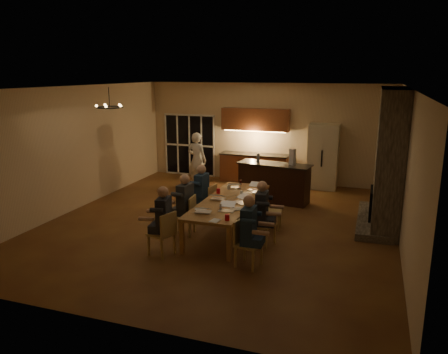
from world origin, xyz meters
TOP-DOWN VIEW (x-y plane):
  - floor at (0.00, 0.00)m, footprint 9.00×9.00m
  - back_wall at (0.00, 4.52)m, footprint 8.00×0.04m
  - left_wall at (-4.02, 0.00)m, footprint 0.04×9.00m
  - right_wall at (4.02, 0.00)m, footprint 0.04×9.00m
  - ceiling at (0.00, 0.00)m, footprint 8.00×9.00m
  - french_doors at (-2.70, 4.47)m, footprint 1.86×0.08m
  - fireplace at (3.70, 1.20)m, footprint 0.58×2.50m
  - kitchenette at (-0.30, 4.20)m, footprint 2.24×0.68m
  - refrigerator at (1.90, 4.15)m, footprint 0.90×0.68m
  - dining_table at (0.37, -0.43)m, footprint 1.10×3.13m
  - bar_island at (0.80, 2.24)m, footprint 2.10×0.96m
  - chair_left_near at (-0.50, -2.07)m, footprint 0.55×0.55m
  - chair_left_mid at (-0.52, -0.92)m, footprint 0.48×0.48m
  - chair_left_far at (-0.44, 0.16)m, footprint 0.48×0.48m
  - chair_right_near at (1.28, -2.04)m, footprint 0.52×0.52m
  - chair_right_mid at (1.27, -0.90)m, footprint 0.55×0.55m
  - chair_right_far at (1.23, 0.11)m, footprint 0.48×0.48m
  - person_left_near at (-0.48, -1.99)m, footprint 0.69×0.69m
  - person_right_near at (1.28, -2.04)m, footprint 0.62×0.62m
  - person_left_mid at (-0.50, -0.89)m, footprint 0.66×0.66m
  - person_right_mid at (1.25, -0.95)m, footprint 0.65×0.65m
  - person_left_far at (-0.52, 0.14)m, footprint 0.63×0.63m
  - standing_person at (-1.82, 2.98)m, footprint 0.68×0.50m
  - chandelier at (-2.46, -0.64)m, footprint 0.61×0.61m
  - laptop_a at (0.14, -1.43)m, footprint 0.36×0.32m
  - laptop_b at (0.57, -1.21)m, footprint 0.34×0.30m
  - laptop_c at (0.11, -0.46)m, footprint 0.34×0.30m
  - laptop_d at (0.67, -0.56)m, footprint 0.42×0.41m
  - laptop_e at (0.16, 0.61)m, footprint 0.40×0.37m
  - laptop_f at (0.70, 0.55)m, footprint 0.33×0.30m
  - mug_front at (0.38, -0.90)m, footprint 0.08×0.08m
  - mug_mid at (0.52, 0.04)m, footprint 0.07×0.07m
  - mug_back at (0.07, 0.43)m, footprint 0.08×0.08m
  - redcup_near at (0.77, -1.76)m, footprint 0.09×0.09m
  - redcup_mid at (-0.04, -0.00)m, footprint 0.09×0.09m
  - can_silver at (0.42, -1.17)m, footprint 0.06×0.06m
  - can_cola at (0.21, 0.95)m, footprint 0.06×0.06m
  - plate_near at (0.71, -1.03)m, footprint 0.24×0.24m
  - plate_left at (0.04, -1.31)m, footprint 0.25×0.25m
  - plate_far at (0.81, 0.33)m, footprint 0.23×0.23m
  - notepad at (0.55, -1.86)m, footprint 0.19×0.25m
  - bar_bottle at (0.30, 2.34)m, footprint 0.09×0.09m
  - bar_blender at (1.29, 2.24)m, footprint 0.18×0.18m

SIDE VIEW (x-z plane):
  - floor at x=0.00m, z-range 0.00..0.00m
  - dining_table at x=0.37m, z-range 0.00..0.75m
  - chair_left_near at x=-0.50m, z-range 0.00..0.89m
  - chair_left_mid at x=-0.52m, z-range 0.00..0.89m
  - chair_left_far at x=-0.44m, z-range 0.00..0.89m
  - chair_right_near at x=1.28m, z-range 0.00..0.89m
  - chair_right_mid at x=1.27m, z-range 0.00..0.89m
  - chair_right_far at x=1.23m, z-range 0.00..0.89m
  - bar_island at x=0.80m, z-range 0.00..1.08m
  - person_left_near at x=-0.48m, z-range 0.00..1.38m
  - person_right_near at x=1.28m, z-range 0.00..1.38m
  - person_left_mid at x=-0.50m, z-range 0.00..1.38m
  - person_right_mid at x=1.25m, z-range 0.00..1.38m
  - person_left_far at x=-0.52m, z-range 0.00..1.38m
  - notepad at x=0.55m, z-range 0.75..0.76m
  - plate_near at x=0.71m, z-range 0.75..0.77m
  - plate_left at x=0.04m, z-range 0.75..0.77m
  - plate_far at x=0.81m, z-range 0.75..0.77m
  - mug_front at x=0.38m, z-range 0.75..0.85m
  - mug_mid at x=0.52m, z-range 0.75..0.85m
  - mug_back at x=0.07m, z-range 0.75..0.85m
  - redcup_near at x=0.77m, z-range 0.75..0.87m
  - redcup_mid at x=-0.04m, z-range 0.75..0.87m
  - can_silver at x=0.42m, z-range 0.75..0.87m
  - can_cola at x=0.21m, z-range 0.75..0.87m
  - laptop_a at x=0.14m, z-range 0.75..0.98m
  - laptop_b at x=0.57m, z-range 0.75..0.98m
  - laptop_c at x=0.11m, z-range 0.75..0.98m
  - laptop_d at x=0.67m, z-range 0.75..0.98m
  - laptop_e at x=0.16m, z-range 0.75..0.98m
  - laptop_f at x=0.70m, z-range 0.75..0.98m
  - standing_person at x=-1.82m, z-range 0.00..1.73m
  - refrigerator at x=1.90m, z-range 0.00..2.00m
  - french_doors at x=-2.70m, z-range 0.00..2.10m
  - kitchenette at x=-0.30m, z-range 0.00..2.40m
  - bar_bottle at x=0.30m, z-range 1.08..1.32m
  - bar_blender at x=1.29m, z-range 1.08..1.52m
  - back_wall at x=0.00m, z-range 0.00..3.20m
  - left_wall at x=-4.02m, z-range 0.00..3.20m
  - right_wall at x=4.02m, z-range 0.00..3.20m
  - fireplace at x=3.70m, z-range 0.00..3.20m
  - chandelier at x=-2.46m, z-range 2.73..2.77m
  - ceiling at x=0.00m, z-range 3.20..3.24m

